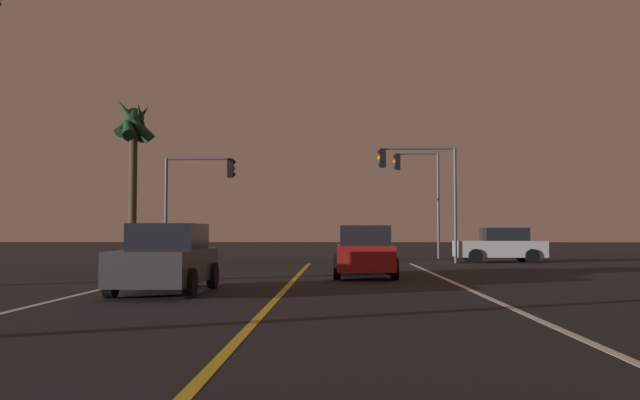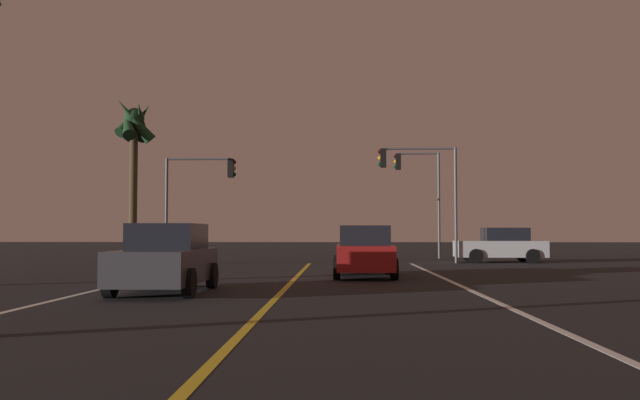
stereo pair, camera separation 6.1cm
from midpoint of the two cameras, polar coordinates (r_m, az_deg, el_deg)
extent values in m
cube|color=silver|center=(12.82, 17.01, -9.28)|extent=(0.16, 39.06, 0.01)
cube|color=silver|center=(13.84, -25.39, -8.64)|extent=(0.16, 39.06, 0.01)
cube|color=gold|center=(12.45, -5.06, -9.59)|extent=(0.16, 39.06, 0.01)
cylinder|color=black|center=(15.47, -11.09, -6.95)|extent=(0.22, 0.68, 0.68)
cylinder|color=black|center=(15.96, -17.45, -6.75)|extent=(0.22, 0.68, 0.68)
cylinder|color=black|center=(18.11, -9.20, -6.35)|extent=(0.22, 0.68, 0.68)
cylinder|color=black|center=(18.53, -14.71, -6.21)|extent=(0.22, 0.68, 0.68)
cube|color=#38383D|center=(16.98, -13.05, -5.47)|extent=(1.80, 4.30, 0.80)
cube|color=black|center=(17.20, -12.82, -3.04)|extent=(1.60, 2.10, 0.64)
cube|color=red|center=(18.88, -9.66, -4.92)|extent=(0.24, 0.08, 0.16)
cube|color=red|center=(19.15, -13.20, -4.85)|extent=(0.24, 0.08, 0.16)
cylinder|color=black|center=(33.06, 13.03, -4.66)|extent=(0.68, 0.22, 0.68)
cylinder|color=black|center=(34.83, 12.44, -4.56)|extent=(0.68, 0.22, 0.68)
cylinder|color=black|center=(33.70, 17.55, -4.57)|extent=(0.68, 0.22, 0.68)
cylinder|color=black|center=(35.43, 16.75, -4.48)|extent=(0.68, 0.22, 0.68)
cube|color=#B7BABF|center=(34.22, 14.95, -4.03)|extent=(4.30, 1.80, 0.80)
cube|color=black|center=(34.27, 15.34, -2.82)|extent=(2.10, 1.60, 0.64)
cube|color=red|center=(34.19, 18.61, -3.82)|extent=(0.08, 0.24, 0.16)
cube|color=red|center=(35.34, 18.04, -3.79)|extent=(0.08, 0.24, 0.16)
cylinder|color=black|center=(23.76, 1.40, -5.51)|extent=(0.22, 0.68, 0.68)
cylinder|color=black|center=(23.82, 5.75, -5.49)|extent=(0.22, 0.68, 0.68)
cylinder|color=black|center=(21.06, 1.37, -5.87)|extent=(0.22, 0.68, 0.68)
cylinder|color=black|center=(21.13, 6.29, -5.84)|extent=(0.22, 0.68, 0.68)
cube|color=maroon|center=(22.41, 3.70, -4.86)|extent=(1.80, 4.30, 0.80)
cube|color=black|center=(22.15, 3.71, -3.02)|extent=(1.60, 2.10, 0.64)
cube|color=red|center=(20.30, 2.21, -4.80)|extent=(0.24, 0.08, 0.16)
cube|color=red|center=(20.34, 5.61, -4.78)|extent=(0.24, 0.08, 0.16)
cylinder|color=#4C4C51|center=(32.81, 11.38, -0.43)|extent=(0.14, 0.14, 5.56)
cylinder|color=#4C4C51|center=(32.78, 8.34, 4.34)|extent=(3.47, 0.10, 0.10)
cube|color=black|center=(32.57, 5.31, 3.57)|extent=(0.28, 0.36, 0.90)
sphere|color=#3A0605|center=(32.60, 5.02, 4.10)|extent=(0.20, 0.20, 0.20)
sphere|color=orange|center=(32.56, 5.03, 3.57)|extent=(0.20, 0.20, 0.20)
sphere|color=#063816|center=(32.53, 5.03, 3.05)|extent=(0.20, 0.20, 0.20)
cylinder|color=#4C4C51|center=(33.41, -13.01, -0.86)|extent=(0.14, 0.14, 5.09)
cylinder|color=#4C4C51|center=(33.22, -10.34, 3.44)|extent=(3.14, 0.10, 0.10)
cube|color=black|center=(32.89, -7.67, 2.70)|extent=(0.28, 0.36, 0.90)
sphere|color=#3A0605|center=(32.89, -7.39, 3.22)|extent=(0.20, 0.20, 0.20)
sphere|color=orange|center=(32.86, -7.39, 2.70)|extent=(0.20, 0.20, 0.20)
sphere|color=#063816|center=(32.83, -7.40, 2.18)|extent=(0.20, 0.20, 0.20)
cylinder|color=#4C4C51|center=(38.25, 9.98, -0.46)|extent=(0.14, 0.14, 5.96)
cylinder|color=#4C4C51|center=(38.32, 8.26, 3.92)|extent=(2.26, 0.10, 0.10)
cube|color=black|center=(38.16, 6.58, 3.26)|extent=(0.28, 0.36, 0.90)
sphere|color=#3A0605|center=(38.18, 6.33, 3.71)|extent=(0.20, 0.20, 0.20)
sphere|color=orange|center=(38.15, 6.34, 3.26)|extent=(0.20, 0.20, 0.20)
sphere|color=#063816|center=(38.12, 6.34, 2.81)|extent=(0.20, 0.20, 0.20)
cylinder|color=#473826|center=(31.06, -15.68, 0.49)|extent=(0.36, 0.36, 6.36)
sphere|color=#19381E|center=(31.44, -15.60, 6.75)|extent=(0.90, 0.90, 0.90)
cone|color=#19381E|center=(31.37, -15.06, 6.48)|extent=(0.84, 2.01, 1.78)
cone|color=#19381E|center=(31.66, -15.29, 6.40)|extent=(1.70, 1.01, 1.85)
cone|color=#19381E|center=(31.59, -16.04, 6.43)|extent=(1.03, 1.64, 1.58)
cone|color=#19381E|center=(31.38, -16.15, 6.49)|extent=(1.40, 2.24, 1.97)
cone|color=#19381E|center=(31.12, -15.58, 6.56)|extent=(1.95, 1.15, 2.09)
camera|label=1|loc=(0.03, -88.40, -0.08)|focal=37.65mm
camera|label=2|loc=(0.03, 91.60, 0.08)|focal=37.65mm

